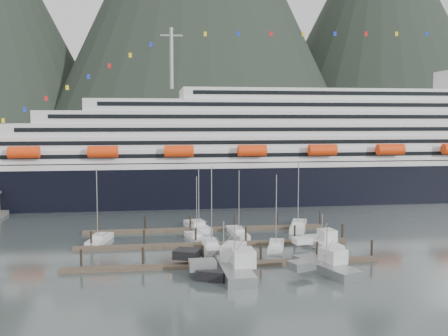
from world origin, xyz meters
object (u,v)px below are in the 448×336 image
at_px(trawler_c, 223,261).
at_px(trawler_e, 321,242).
at_px(sailboat_g, 298,226).
at_px(sailboat_f, 197,227).
at_px(sailboat_c, 196,238).
at_px(sailboat_b, 211,246).
at_px(sailboat_d, 238,233).
at_px(sailboat_a, 100,240).
at_px(sailboat_h, 276,247).
at_px(trawler_d, 326,266).
at_px(cruise_ship, 316,156).
at_px(trawler_b, 234,269).

height_order(trawler_c, trawler_e, trawler_c).
height_order(sailboat_g, trawler_c, sailboat_g).
bearing_deg(sailboat_f, sailboat_c, 161.00).
height_order(sailboat_b, trawler_e, sailboat_b).
distance_m(sailboat_d, trawler_c, 22.41).
bearing_deg(sailboat_a, sailboat_h, -94.27).
distance_m(trawler_d, trawler_e, 15.10).
xyz_separation_m(sailboat_c, trawler_e, (21.18, -8.44, 0.44)).
distance_m(sailboat_f, trawler_e, 26.92).
bearing_deg(trawler_d, sailboat_d, -1.94).
bearing_deg(sailboat_c, sailboat_d, -80.34).
xyz_separation_m(sailboat_c, trawler_d, (17.00, -22.96, 0.50)).
bearing_deg(sailboat_f, trawler_d, -166.13).
height_order(sailboat_d, trawler_d, sailboat_d).
height_order(cruise_ship, trawler_b, cruise_ship).
relative_size(cruise_ship, trawler_e, 20.55).
bearing_deg(trawler_c, sailboat_a, 68.74).
relative_size(sailboat_a, trawler_b, 1.13).
height_order(sailboat_b, trawler_d, sailboat_b).
distance_m(trawler_b, trawler_d, 13.50).
bearing_deg(cruise_ship, sailboat_a, -139.73).
height_order(sailboat_a, sailboat_f, sailboat_a).
distance_m(sailboat_b, trawler_b, 15.91).
distance_m(sailboat_b, trawler_e, 19.21).
height_order(trawler_b, trawler_c, trawler_b).
distance_m(sailboat_h, trawler_c, 14.47).
height_order(sailboat_d, sailboat_g, sailboat_g).
bearing_deg(sailboat_c, sailboat_h, -134.14).
bearing_deg(sailboat_f, cruise_ship, -56.42).
distance_m(sailboat_f, trawler_d, 36.17).
bearing_deg(cruise_ship, sailboat_g, -112.16).
distance_m(sailboat_d, trawler_e, 17.24).
bearing_deg(trawler_c, sailboat_c, 30.13).
bearing_deg(sailboat_g, trawler_d, -169.02).
distance_m(sailboat_d, trawler_d, 27.42).
relative_size(sailboat_a, trawler_d, 1.12).
bearing_deg(sailboat_g, trawler_c, 163.11).
distance_m(trawler_c, trawler_e, 21.26).
height_order(cruise_ship, trawler_d, cruise_ship).
height_order(sailboat_b, sailboat_h, sailboat_b).
xyz_separation_m(sailboat_a, trawler_d, (34.34, -23.35, 0.47)).
relative_size(sailboat_d, sailboat_h, 0.97).
height_order(cruise_ship, trawler_e, cruise_ship).
xyz_separation_m(cruise_ship, sailboat_g, (-16.20, -39.78, -11.61)).
xyz_separation_m(sailboat_d, trawler_e, (12.85, -11.49, 0.44)).
xyz_separation_m(sailboat_b, sailboat_h, (11.06, -1.64, -0.01)).
bearing_deg(sailboat_f, trawler_c, 170.60).
height_order(sailboat_b, sailboat_g, sailboat_b).
bearing_deg(sailboat_f, sailboat_b, 170.85).
bearing_deg(sailboat_f, sailboat_g, -108.56).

